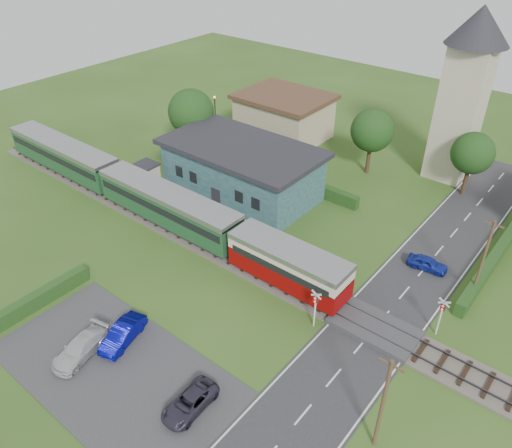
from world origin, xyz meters
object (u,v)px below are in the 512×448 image
Objects in this scene: house_west at (284,116)px; pedestrian_near at (248,229)px; car_on_road at (427,263)px; pedestrian_far at (163,185)px; equipment_hut at (147,175)px; crossing_signal_near at (315,304)px; train at (145,195)px; church_tower at (466,84)px; car_park_blue at (123,334)px; car_park_silver at (80,348)px; car_park_dark at (190,402)px; station_building at (242,169)px; crossing_signal_far at (442,312)px.

house_west reaches higher than pedestrian_near.
pedestrian_far is (-26.10, -5.45, 0.59)m from car_on_road.
crossing_signal_near is at bearing -12.94° from equipment_hut.
church_tower is (19.43, 26.00, 8.05)m from train.
pedestrian_far reaches higher than car_park_blue.
car_park_silver is (10.69, -37.59, -2.08)m from house_west.
car_park_silver is at bearing 141.14° from car_on_road.
train is at bearing 102.65° from car_on_road.
crossing_signal_near is at bearing -49.89° from house_west.
car_on_road is at bearing -170.99° from pedestrian_near.
church_tower is 42.71m from car_park_silver.
car_park_silver is 8.88m from car_park_dark.
station_building is at bearing 35.92° from equipment_hut.
station_building is (8.00, 5.79, 0.95)m from equipment_hut.
pedestrian_far reaches higher than car_park_silver.
car_on_road is at bearing 46.42° from car_park_silver.
church_tower is 20.24m from car_on_road.
car_park_silver is at bearing -102.91° from church_tower.
car_park_silver is (-14.42, -23.53, 0.11)m from car_on_road.
train is 26.17m from car_on_road.
pedestrian_near reaches higher than car_park_silver.
house_west is (3.00, 19.80, 1.04)m from equipment_hut.
crossing_signal_near is 0.82× the size of car_park_blue.
crossing_signal_far is 1.92× the size of pedestrian_near.
equipment_hut reaches higher than car_park_blue.
church_tower reaches higher than pedestrian_near.
church_tower is at bearing 65.00° from car_park_silver.
crossing_signal_far is (28.03, 2.39, -0.04)m from train.
equipment_hut is at bearing -135.25° from church_tower.
station_building is at bearing 63.76° from train.
station_building is 4.88× the size of crossing_signal_near.
pedestrian_near reaches higher than car_park_dark.
equipment_hut is 9.92m from station_building.
crossing_signal_near is at bearing -6.59° from train.
station_building is at bearing 92.62° from car_park_blue.
station_building is 8.83m from pedestrian_near.
car_park_blue is (11.93, -34.99, -2.05)m from house_west.
house_west is (-5.00, 14.01, 0.10)m from station_building.
house_west is at bearing 130.11° from crossing_signal_near.
car_park_silver is at bearing -55.23° from train.
equipment_hut is 0.16× the size of station_building.
equipment_hut is at bearing 138.10° from train.
crossing_signal_far is at bearing 33.69° from crossing_signal_near.
car_on_road is at bearing -0.14° from station_building.
house_west is at bearing 19.68° from pedestrian_far.
car_on_road is 27.60m from car_park_silver.
station_building is 3.65× the size of car_park_silver.
crossing_signal_far is 0.84× the size of car_park_dark.
house_west is 3.30× the size of crossing_signal_far.
equipment_hut is 0.78× the size of crossing_signal_far.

